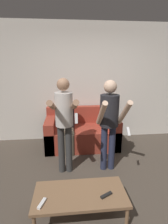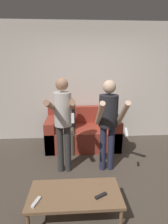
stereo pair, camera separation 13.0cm
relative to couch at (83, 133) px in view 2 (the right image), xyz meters
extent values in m
plane|color=#4C4238|center=(0.24, -1.52, -0.29)|extent=(14.00, 14.00, 0.00)
cube|color=silver|center=(0.24, 0.46, 1.06)|extent=(6.40, 0.06, 2.70)
cube|color=#9E3828|center=(0.00, -0.04, -0.07)|extent=(1.57, 0.86, 0.44)
cube|color=#9E3828|center=(0.00, 0.31, 0.35)|extent=(1.57, 0.16, 0.39)
cube|color=#9E3828|center=(-0.69, -0.04, 0.04)|extent=(0.20, 0.86, 0.66)
cube|color=#9E3828|center=(0.69, -0.04, 0.04)|extent=(0.20, 0.86, 0.66)
cylinder|color=#383838|center=(-0.43, -0.97, 0.13)|extent=(0.11, 0.11, 0.84)
cylinder|color=#383838|center=(-0.30, -0.97, 0.13)|extent=(0.11, 0.11, 0.84)
cylinder|color=silver|center=(-0.37, -0.97, 0.82)|extent=(0.28, 0.28, 0.54)
sphere|color=#A87A5B|center=(-0.37, -0.97, 1.21)|extent=(0.20, 0.20, 0.20)
cylinder|color=#A87A5B|center=(-0.53, -1.27, 0.95)|extent=(0.08, 0.62, 0.28)
cylinder|color=#A87A5B|center=(-0.21, -1.27, 0.95)|extent=(0.08, 0.62, 0.28)
cube|color=white|center=(-0.21, -1.57, 0.85)|extent=(0.04, 0.07, 0.13)
cylinder|color=#282D47|center=(0.30, -0.97, 0.11)|extent=(0.11, 0.11, 0.81)
cylinder|color=#282D47|center=(0.44, -0.97, 0.11)|extent=(0.11, 0.11, 0.81)
cylinder|color=#232328|center=(0.37, -0.97, 0.78)|extent=(0.31, 0.31, 0.52)
sphere|color=beige|center=(0.37, -0.97, 1.16)|extent=(0.21, 0.21, 0.21)
cylinder|color=beige|center=(0.19, -1.19, 0.79)|extent=(0.08, 0.50, 0.48)
cylinder|color=beige|center=(0.54, -1.19, 0.79)|extent=(0.08, 0.50, 0.48)
cube|color=white|center=(0.54, -1.42, 0.58)|extent=(0.04, 0.11, 0.11)
cylinder|color=brown|center=(-0.36, -0.45, -0.07)|extent=(0.11, 0.11, 0.44)
cylinder|color=brown|center=(-0.24, -0.45, -0.07)|extent=(0.11, 0.11, 0.44)
cylinder|color=brown|center=(-0.36, -0.29, 0.18)|extent=(0.11, 0.32, 0.11)
cylinder|color=brown|center=(-0.24, -0.29, 0.18)|extent=(0.11, 0.32, 0.11)
cylinder|color=#232328|center=(-0.30, -0.13, 0.40)|extent=(0.27, 0.27, 0.50)
sphere|color=tan|center=(-0.30, -0.13, 0.77)|extent=(0.20, 0.20, 0.20)
cube|color=#846042|center=(-0.19, -1.97, 0.05)|extent=(1.07, 0.52, 0.04)
cylinder|color=#846042|center=(0.30, -2.18, -0.13)|extent=(0.04, 0.04, 0.32)
cylinder|color=#846042|center=(-0.69, -1.75, -0.13)|extent=(0.04, 0.04, 0.32)
cylinder|color=#846042|center=(0.30, -1.75, -0.13)|extent=(0.04, 0.04, 0.32)
cube|color=white|center=(-0.61, -2.09, 0.08)|extent=(0.09, 0.15, 0.02)
cube|color=black|center=(0.10, -2.04, 0.08)|extent=(0.15, 0.10, 0.02)
camera|label=1|loc=(-0.32, -3.65, 1.52)|focal=28.00mm
camera|label=2|loc=(-0.19, -3.66, 1.52)|focal=28.00mm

